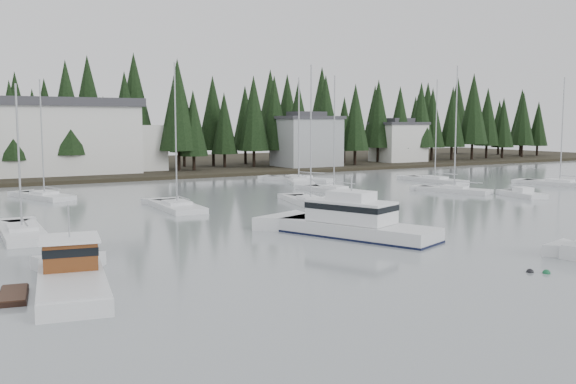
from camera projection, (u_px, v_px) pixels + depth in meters
name	position (u px, v px, depth m)	size (l,w,h in m)	color
far_shore_land	(65.00, 170.00, 107.77)	(240.00, 54.00, 1.00)	black
conifer_treeline	(81.00, 174.00, 98.37)	(200.00, 22.00, 20.00)	black
house_east_a	(307.00, 140.00, 109.26)	(10.60, 8.48, 9.25)	#999EA0
house_east_b	(398.00, 141.00, 122.19)	(9.54, 7.42, 8.25)	silver
harbor_inn	(64.00, 137.00, 93.11)	(29.50, 11.50, 10.90)	silver
lobster_boat_brown	(69.00, 280.00, 30.25)	(5.69, 9.49, 4.50)	silver
cabin_cruiser_center	(356.00, 226.00, 44.64)	(7.42, 11.91, 4.90)	silver
sailboat_1	(560.00, 185.00, 81.06)	(5.26, 9.48, 14.09)	silver
sailboat_2	(435.00, 181.00, 85.81)	(2.90, 9.88, 14.10)	silver
sailboat_3	(299.00, 182.00, 84.16)	(5.81, 9.23, 14.29)	silver
sailboat_5	(454.00, 191.00, 73.06)	(5.22, 8.58, 14.78)	silver
sailboat_6	(177.00, 208.00, 58.82)	(3.44, 8.72, 13.84)	silver
sailboat_7	(311.00, 204.00, 61.94)	(4.76, 10.24, 13.91)	silver
sailboat_8	(44.00, 198.00, 67.08)	(5.12, 8.55, 12.91)	silver
sailboat_9	(334.00, 192.00, 73.00)	(3.33, 9.15, 13.69)	silver
sailboat_10	(22.00, 235.00, 45.06)	(3.21, 9.80, 11.14)	silver
sailboat_12	(299.00, 180.00, 87.06)	(6.60, 9.83, 14.11)	silver
runabout_1	(324.00, 208.00, 58.44)	(3.31, 7.23, 1.42)	silver
runabout_2	(523.00, 195.00, 68.66)	(3.30, 5.79, 1.42)	silver
mooring_buoy_green	(546.00, 273.00, 33.81)	(0.43, 0.43, 0.43)	#145933
mooring_buoy_dark	(530.00, 272.00, 34.04)	(0.40, 0.40, 0.40)	black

